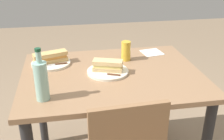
# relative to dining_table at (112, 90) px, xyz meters

# --- Properties ---
(dining_table) EXTENTS (1.11, 0.84, 0.77)m
(dining_table) POSITION_rel_dining_table_xyz_m (0.00, 0.00, 0.00)
(dining_table) COLOR #997251
(dining_table) RESTS_ON ground
(plate_near) EXTENTS (0.26, 0.26, 0.01)m
(plate_near) POSITION_rel_dining_table_xyz_m (0.03, -0.01, 0.13)
(plate_near) COLOR silver
(plate_near) RESTS_ON dining_table
(baguette_sandwich_near) EXTENTS (0.19, 0.12, 0.07)m
(baguette_sandwich_near) POSITION_rel_dining_table_xyz_m (0.03, -0.01, 0.17)
(baguette_sandwich_near) COLOR #DBB77A
(baguette_sandwich_near) RESTS_ON plate_near
(knife_near) EXTENTS (0.17, 0.08, 0.01)m
(knife_near) POSITION_rel_dining_table_xyz_m (0.03, 0.05, 0.14)
(knife_near) COLOR silver
(knife_near) RESTS_ON plate_near
(plate_far) EXTENTS (0.26, 0.26, 0.01)m
(plate_far) POSITION_rel_dining_table_xyz_m (0.38, -0.21, 0.13)
(plate_far) COLOR silver
(plate_far) RESTS_ON dining_table
(baguette_sandwich_far) EXTENTS (0.23, 0.13, 0.07)m
(baguette_sandwich_far) POSITION_rel_dining_table_xyz_m (0.38, -0.21, 0.17)
(baguette_sandwich_far) COLOR tan
(baguette_sandwich_far) RESTS_ON plate_far
(knife_far) EXTENTS (0.18, 0.03, 0.01)m
(knife_far) POSITION_rel_dining_table_xyz_m (0.35, -0.15, 0.14)
(knife_far) COLOR silver
(knife_far) RESTS_ON plate_far
(water_bottle) EXTENTS (0.07, 0.07, 0.28)m
(water_bottle) POSITION_rel_dining_table_xyz_m (0.40, 0.25, 0.23)
(water_bottle) COLOR #99C6B7
(water_bottle) RESTS_ON dining_table
(beer_glass) EXTENTS (0.06, 0.06, 0.13)m
(beer_glass) POSITION_rel_dining_table_xyz_m (-0.13, -0.19, 0.19)
(beer_glass) COLOR gold
(beer_glass) RESTS_ON dining_table
(paper_napkin) EXTENTS (0.16, 0.16, 0.00)m
(paper_napkin) POSITION_rel_dining_table_xyz_m (-0.35, -0.29, 0.12)
(paper_napkin) COLOR white
(paper_napkin) RESTS_ON dining_table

